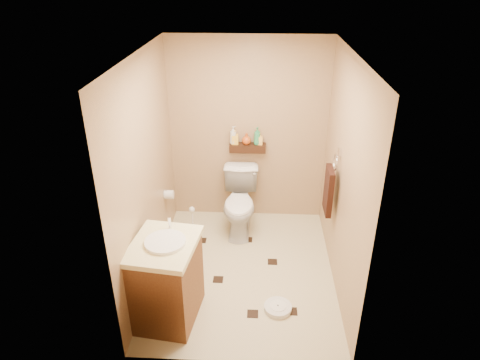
{
  "coord_description": "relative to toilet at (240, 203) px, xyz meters",
  "views": [
    {
      "loc": [
        0.15,
        -3.86,
        3.13
      ],
      "look_at": [
        -0.05,
        0.25,
        1.03
      ],
      "focal_mm": 32.0,
      "sensor_mm": 36.0,
      "label": 1
    }
  ],
  "objects": [
    {
      "name": "ground",
      "position": [
        0.08,
        -0.83,
        -0.4
      ],
      "size": [
        2.5,
        2.5,
        0.0
      ],
      "primitive_type": "plane",
      "color": "#C1B68D",
      "rests_on": "ground"
    },
    {
      "name": "bottle_a",
      "position": [
        -0.1,
        0.34,
        0.79
      ],
      "size": [
        0.12,
        0.12,
        0.23
      ],
      "primitive_type": "imported",
      "rotation": [
        0.0,
        0.0,
        2.04
      ],
      "color": "beige",
      "rests_on": "wall_shelf"
    },
    {
      "name": "wall_front",
      "position": [
        0.08,
        -2.08,
        0.8
      ],
      "size": [
        2.0,
        0.04,
        2.4
      ],
      "primitive_type": "cube",
      "color": "#A27E5C",
      "rests_on": "ground"
    },
    {
      "name": "toilet_paper",
      "position": [
        -0.86,
        -0.18,
        0.2
      ],
      "size": [
        0.12,
        0.11,
        0.12
      ],
      "color": "silver",
      "rests_on": "wall_left"
    },
    {
      "name": "ceiling",
      "position": [
        0.08,
        -0.83,
        2.0
      ],
      "size": [
        2.0,
        2.5,
        0.02
      ],
      "primitive_type": "cube",
      "color": "silver",
      "rests_on": "wall_back"
    },
    {
      "name": "wall_shelf",
      "position": [
        0.08,
        0.34,
        0.62
      ],
      "size": [
        0.46,
        0.14,
        0.1
      ],
      "primitive_type": "cube",
      "color": "#33180E",
      "rests_on": "wall_back"
    },
    {
      "name": "bottle_e",
      "position": [
        0.23,
        0.34,
        0.75
      ],
      "size": [
        0.07,
        0.07,
        0.16
      ],
      "primitive_type": "imported",
      "rotation": [
        0.0,
        0.0,
        6.23
      ],
      "color": "#FFC454",
      "rests_on": "wall_shelf"
    },
    {
      "name": "bottle_b",
      "position": [
        -0.08,
        0.34,
        0.76
      ],
      "size": [
        0.09,
        0.09,
        0.18
      ],
      "primitive_type": "imported",
      "rotation": [
        0.0,
        0.0,
        0.08
      ],
      "color": "yellow",
      "rests_on": "wall_shelf"
    },
    {
      "name": "vanity",
      "position": [
        -0.62,
        -1.55,
        0.05
      ],
      "size": [
        0.67,
        0.77,
        0.99
      ],
      "rotation": [
        0.0,
        0.0,
        -0.13
      ],
      "color": "brown",
      "rests_on": "ground"
    },
    {
      "name": "wall_left",
      "position": [
        -0.92,
        -0.83,
        0.8
      ],
      "size": [
        0.04,
        2.5,
        2.4
      ],
      "primitive_type": "cube",
      "color": "#A27E5C",
      "rests_on": "ground"
    },
    {
      "name": "bathroom_scale",
      "position": [
        0.45,
        -1.43,
        -0.37
      ],
      "size": [
        0.33,
        0.33,
        0.06
      ],
      "rotation": [
        0.0,
        0.0,
        0.2
      ],
      "color": "silver",
      "rests_on": "ground"
    },
    {
      "name": "wall_right",
      "position": [
        1.08,
        -0.83,
        0.8
      ],
      "size": [
        0.04,
        2.5,
        2.4
      ],
      "primitive_type": "cube",
      "color": "#A27E5C",
      "rests_on": "ground"
    },
    {
      "name": "toilet_brush",
      "position": [
        -0.59,
        -0.2,
        -0.24
      ],
      "size": [
        0.1,
        0.1,
        0.44
      ],
      "color": "#1B6D60",
      "rests_on": "ground"
    },
    {
      "name": "toilet",
      "position": [
        0.0,
        0.0,
        0.0
      ],
      "size": [
        0.45,
        0.79,
        0.8
      ],
      "primitive_type": "imported",
      "rotation": [
        0.0,
        0.0,
        0.01
      ],
      "color": "white",
      "rests_on": "ground"
    },
    {
      "name": "floor_accents",
      "position": [
        0.11,
        -0.86,
        -0.4
      ],
      "size": [
        1.17,
        1.38,
        0.01
      ],
      "color": "black",
      "rests_on": "ground"
    },
    {
      "name": "towel_ring",
      "position": [
        0.99,
        -0.58,
        0.55
      ],
      "size": [
        0.12,
        0.3,
        0.76
      ],
      "color": "silver",
      "rests_on": "wall_right"
    },
    {
      "name": "bottle_c",
      "position": [
        0.06,
        0.34,
        0.75
      ],
      "size": [
        0.12,
        0.12,
        0.15
      ],
      "primitive_type": "imported",
      "rotation": [
        0.0,
        0.0,
        6.21
      ],
      "color": "#BE4C16",
      "rests_on": "wall_shelf"
    },
    {
      "name": "wall_back",
      "position": [
        0.08,
        0.42,
        0.8
      ],
      "size": [
        2.0,
        0.04,
        2.4
      ],
      "primitive_type": "cube",
      "color": "#A27E5C",
      "rests_on": "ground"
    },
    {
      "name": "bottle_d",
      "position": [
        0.2,
        0.34,
        0.78
      ],
      "size": [
        0.12,
        0.12,
        0.23
      ],
      "primitive_type": "imported",
      "rotation": [
        0.0,
        0.0,
        5.82
      ],
      "color": "#319358",
      "rests_on": "wall_shelf"
    }
  ]
}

